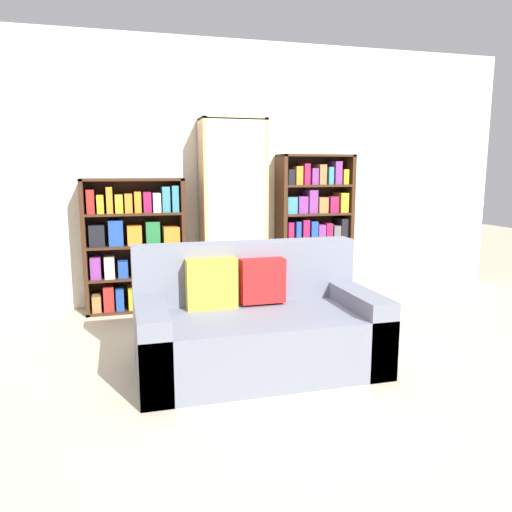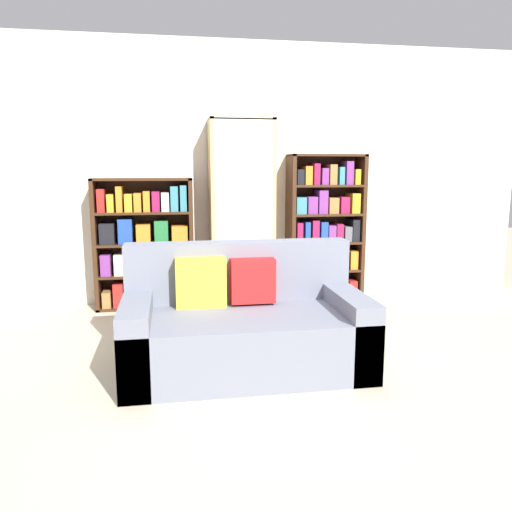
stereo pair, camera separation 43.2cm
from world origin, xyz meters
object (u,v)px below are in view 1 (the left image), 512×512
bookshelf_left (135,248)px  wine_bottle (294,309)px  couch (256,326)px  display_cabinet (233,214)px  bookshelf_right (314,229)px

bookshelf_left → wine_bottle: (1.34, -0.93, -0.47)m
couch → display_cabinet: size_ratio=0.88×
display_cabinet → bookshelf_right: (0.90, 0.02, -0.19)m
bookshelf_left → bookshelf_right: size_ratio=0.85×
couch → bookshelf_left: bookshelf_left is taller
display_cabinet → couch: bearing=-97.6°
couch → bookshelf_right: bearing=56.9°
bookshelf_left → couch: bearing=-66.4°
bookshelf_right → display_cabinet: bearing=-179.0°
bookshelf_left → wine_bottle: bookshelf_left is taller
bookshelf_left → display_cabinet: bearing=-0.9°
couch → bookshelf_left: (-0.76, 1.74, 0.34)m
bookshelf_right → wine_bottle: (-0.55, -0.93, -0.60)m
bookshelf_left → bookshelf_right: 1.90m
display_cabinet → bookshelf_left: bearing=179.1°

